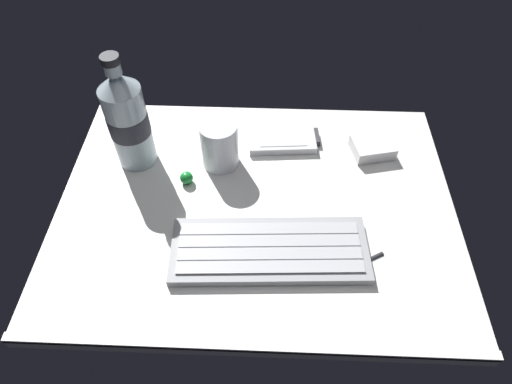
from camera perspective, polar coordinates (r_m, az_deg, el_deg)
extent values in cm
cube|color=silver|center=(72.41, 0.00, -2.02)|extent=(64.00, 48.00, 2.00)
cube|color=silver|center=(59.67, -0.92, -19.22)|extent=(64.00, 1.20, 0.80)
cube|color=#93969B|center=(65.71, 1.74, -7.54)|extent=(29.50, 12.41, 1.40)
cube|color=#ADAFB5|center=(66.83, 1.68, -4.76)|extent=(26.75, 3.30, 0.30)
cube|color=#ADAFB5|center=(65.59, 1.73, -6.33)|extent=(26.75, 3.30, 0.30)
cube|color=#ADAFB5|center=(64.41, 1.79, -7.97)|extent=(26.75, 3.30, 0.30)
cube|color=#ADAFB5|center=(63.28, 1.85, -9.66)|extent=(26.75, 3.30, 0.30)
cube|color=silver|center=(81.26, 3.34, 7.00)|extent=(12.55, 8.51, 1.40)
cube|color=silver|center=(80.75, 3.37, 7.38)|extent=(8.83, 6.56, 0.10)
cube|color=#333338|center=(82.06, 7.83, 7.06)|extent=(1.09, 3.85, 1.12)
cylinder|color=silver|center=(75.03, -4.74, 6.14)|extent=(6.40, 6.40, 8.50)
cylinder|color=yellow|center=(75.72, -4.70, 5.61)|extent=(5.50, 5.50, 6.12)
cylinder|color=silver|center=(76.02, -16.00, 8.10)|extent=(6.60, 6.60, 15.00)
cone|color=silver|center=(70.64, -17.57, 13.42)|extent=(6.60, 6.60, 2.80)
cylinder|color=silver|center=(69.37, -18.03, 14.93)|extent=(2.51, 2.51, 1.80)
cylinder|color=black|center=(68.57, -18.34, 15.94)|extent=(2.77, 2.77, 1.20)
cylinder|color=#2D2D38|center=(75.54, -16.12, 8.52)|extent=(6.73, 6.73, 3.80)
cube|color=white|center=(81.30, 14.81, 5.60)|extent=(8.06, 7.00, 2.40)
sphere|color=#198C33|center=(74.70, -8.97, 1.83)|extent=(2.20, 2.20, 2.20)
cylinder|color=#26262B|center=(66.42, 12.83, -9.18)|extent=(8.68, 5.16, 0.70)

